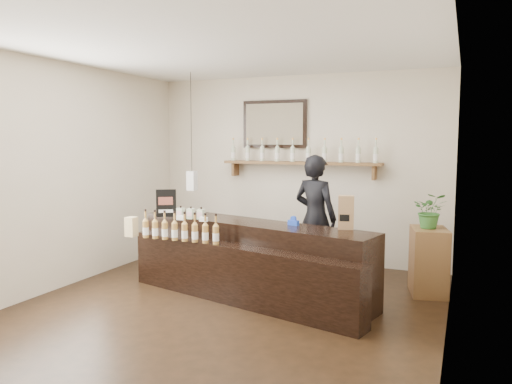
% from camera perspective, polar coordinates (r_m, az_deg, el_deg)
% --- Properties ---
extents(ground, '(5.00, 5.00, 0.00)m').
position_cam_1_polar(ground, '(5.57, -3.77, -13.35)').
color(ground, black).
rests_on(ground, ground).
extents(room_shell, '(5.00, 5.00, 5.00)m').
position_cam_1_polar(room_shell, '(5.26, -3.90, 4.45)').
color(room_shell, beige).
rests_on(room_shell, ground).
extents(back_wall_decor, '(2.66, 0.96, 1.69)m').
position_cam_1_polar(back_wall_decor, '(7.50, 3.23, 5.35)').
color(back_wall_decor, brown).
rests_on(back_wall_decor, ground).
extents(counter, '(3.15, 1.57, 1.02)m').
position_cam_1_polar(counter, '(5.95, -0.96, -7.97)').
color(counter, black).
rests_on(counter, ground).
extents(promo_sign, '(0.22, 0.15, 0.35)m').
position_cam_1_polar(promo_sign, '(6.42, -10.23, -1.27)').
color(promo_sign, black).
rests_on(promo_sign, counter).
extents(paper_bag, '(0.19, 0.16, 0.37)m').
position_cam_1_polar(paper_bag, '(5.54, 10.24, -2.30)').
color(paper_bag, olive).
rests_on(paper_bag, counter).
extents(tape_dispenser, '(0.14, 0.08, 0.11)m').
position_cam_1_polar(tape_dispenser, '(5.73, 4.30, -3.41)').
color(tape_dispenser, blue).
rests_on(tape_dispenser, counter).
extents(side_cabinet, '(0.51, 0.62, 0.80)m').
position_cam_1_polar(side_cabinet, '(6.35, 19.12, -7.49)').
color(side_cabinet, brown).
rests_on(side_cabinet, ground).
extents(potted_plant, '(0.40, 0.36, 0.42)m').
position_cam_1_polar(potted_plant, '(6.24, 19.31, -2.03)').
color(potted_plant, '#33692A').
rests_on(potted_plant, side_cabinet).
extents(shopkeeper, '(0.78, 0.62, 1.87)m').
position_cam_1_polar(shopkeeper, '(6.56, 6.80, -2.02)').
color(shopkeeper, black).
rests_on(shopkeeper, ground).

